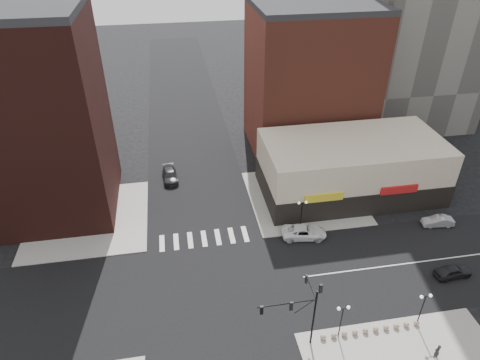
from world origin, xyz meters
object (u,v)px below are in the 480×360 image
object	(u,v)px
traffic_signal	(303,306)
street_lamp_ne	(302,208)
street_lamp_se_b	(424,302)
pedestrian	(437,351)
white_suv	(304,232)
dark_sedan_east	(453,271)
dark_sedan_north	(170,175)
silver_sedan	(438,221)
street_lamp_se_a	(342,314)

from	to	relation	value
traffic_signal	street_lamp_ne	size ratio (longest dim) A/B	1.87
street_lamp_se_b	pedestrian	size ratio (longest dim) A/B	2.47
white_suv	street_lamp_se_b	bearing A→B (deg)	-146.32
white_suv	dark_sedan_east	world-z (taller)	white_suv
dark_sedan_east	dark_sedan_north	xyz separation A→B (m)	(-29.86, 24.85, 0.03)
white_suv	dark_sedan_north	xyz separation A→B (m)	(-15.72, 15.76, -0.03)
traffic_signal	dark_sedan_east	world-z (taller)	traffic_signal
dark_sedan_north	pedestrian	xyz separation A→B (m)	(22.54, -33.83, 0.23)
street_lamp_se_b	white_suv	xyz separation A→B (m)	(-6.98, 14.50, -2.54)
traffic_signal	street_lamp_se_b	distance (m)	11.88
street_lamp_ne	pedestrian	xyz separation A→B (m)	(6.84, -19.58, -2.33)
silver_sedan	street_lamp_se_a	bearing A→B (deg)	-46.24
dark_sedan_east	street_lamp_se_b	bearing A→B (deg)	123.01
street_lamp_ne	white_suv	world-z (taller)	street_lamp_ne
traffic_signal	street_lamp_ne	xyz separation A→B (m)	(4.76, 15.83, -1.67)
street_lamp_se_a	street_lamp_ne	distance (m)	16.03
street_lamp_ne	dark_sedan_north	world-z (taller)	street_lamp_ne
dark_sedan_east	silver_sedan	bearing A→B (deg)	-25.13
street_lamp_se_a	street_lamp_ne	xyz separation A→B (m)	(1.00, 16.00, 0.00)
street_lamp_ne	pedestrian	world-z (taller)	street_lamp_ne
traffic_signal	white_suv	size ratio (longest dim) A/B	1.43
traffic_signal	street_lamp_se_b	xyz separation A→B (m)	(11.76, -0.17, -1.67)
silver_sedan	pedestrian	distance (m)	20.30
street_lamp_se_a	silver_sedan	distance (m)	23.11
silver_sedan	dark_sedan_north	size ratio (longest dim) A/B	0.79
traffic_signal	pedestrian	xyz separation A→B (m)	(11.60, -3.75, -4.00)
silver_sedan	pedestrian	bearing A→B (deg)	-24.37
silver_sedan	dark_sedan_north	distance (m)	36.96
street_lamp_se_b	silver_sedan	distance (m)	17.44
street_lamp_se_a	traffic_signal	bearing A→B (deg)	177.43
white_suv	dark_sedan_north	size ratio (longest dim) A/B	1.08
dark_sedan_east	pedestrian	bearing A→B (deg)	136.76
dark_sedan_east	dark_sedan_north	world-z (taller)	dark_sedan_north
dark_sedan_east	street_lamp_ne	bearing A→B (deg)	49.16
traffic_signal	dark_sedan_east	bearing A→B (deg)	15.48
dark_sedan_north	pedestrian	bearing A→B (deg)	-60.41
white_suv	dark_sedan_east	size ratio (longest dim) A/B	1.33
traffic_signal	street_lamp_se_b	world-z (taller)	traffic_signal
traffic_signal	street_lamp_se_a	distance (m)	4.12
white_suv	dark_sedan_north	world-z (taller)	white_suv
traffic_signal	silver_sedan	size ratio (longest dim) A/B	1.97
street_lamp_se_b	street_lamp_ne	distance (m)	17.46
silver_sedan	traffic_signal	bearing A→B (deg)	-51.52
street_lamp_se_b	street_lamp_ne	bearing A→B (deg)	113.63
street_lamp_ne	white_suv	distance (m)	2.95
silver_sedan	street_lamp_ne	bearing A→B (deg)	-90.40
street_lamp_se_b	pedestrian	world-z (taller)	street_lamp_se_b
street_lamp_ne	dark_sedan_east	xyz separation A→B (m)	(14.16, -10.59, -2.59)
traffic_signal	silver_sedan	world-z (taller)	traffic_signal
street_lamp_ne	silver_sedan	world-z (taller)	street_lamp_ne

